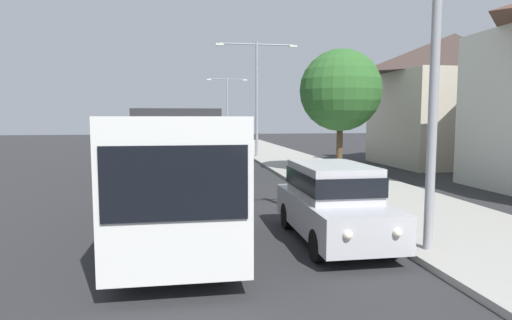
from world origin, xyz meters
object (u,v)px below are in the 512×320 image
(streetlamp_far, at_px, (227,102))
(bus_rear, at_px, (185,127))
(bus_fourth_in_line, at_px, (185,129))
(box_truck_oncoming, at_px, (165,126))
(bus_lead, at_px, (180,166))
(bus_middle, at_px, (184,133))
(bus_second_in_line, at_px, (183,141))
(white_suv, at_px, (333,199))
(roadside_tree, at_px, (341,91))
(streetlamp_near, at_px, (437,18))
(streetlamp_mid, at_px, (257,87))

(streetlamp_far, bearing_deg, bus_rear, 120.21)
(bus_fourth_in_line, bearing_deg, box_truck_oncoming, 98.80)
(bus_lead, bearing_deg, bus_rear, 90.00)
(bus_lead, height_order, bus_rear, same)
(bus_middle, height_order, bus_fourth_in_line, same)
(bus_second_in_line, distance_m, box_truck_oncoming, 47.92)
(white_suv, relative_size, roadside_tree, 0.72)
(bus_rear, bearing_deg, streetlamp_near, -84.49)
(bus_lead, distance_m, box_truck_oncoming, 60.83)
(bus_fourth_in_line, bearing_deg, bus_middle, -90.00)
(bus_second_in_line, xyz_separation_m, bus_rear, (0.00, 39.41, 0.00))
(white_suv, bearing_deg, roadside_tree, 69.18)
(bus_fourth_in_line, relative_size, white_suv, 2.38)
(bus_lead, distance_m, bus_second_in_line, 12.94)
(bus_middle, xyz_separation_m, bus_rear, (-0.00, 26.32, -0.00))
(bus_middle, bearing_deg, bus_lead, -90.00)
(bus_rear, bearing_deg, bus_middle, -90.00)
(bus_middle, bearing_deg, streetlamp_near, -79.67)
(streetlamp_mid, bearing_deg, bus_rear, 99.40)
(bus_rear, relative_size, white_suv, 2.46)
(white_suv, bearing_deg, bus_fourth_in_line, 95.08)
(bus_rear, xyz_separation_m, white_suv, (3.70, -54.50, -0.66))
(bus_middle, distance_m, white_suv, 28.43)
(white_suv, height_order, streetlamp_far, streetlamp_far)
(white_suv, xyz_separation_m, streetlamp_mid, (1.70, 21.90, 4.28))
(streetlamp_near, height_order, streetlamp_mid, streetlamp_mid)
(streetlamp_mid, bearing_deg, white_suv, -94.44)
(bus_middle, height_order, box_truck_oncoming, bus_middle)
(bus_second_in_line, height_order, bus_middle, same)
(roadside_tree, bearing_deg, bus_rear, 100.87)
(bus_fourth_in_line, xyz_separation_m, white_suv, (3.70, -41.58, -0.66))
(bus_second_in_line, distance_m, roadside_tree, 9.24)
(bus_rear, xyz_separation_m, streetlamp_near, (5.40, -55.94, 3.41))
(bus_middle, xyz_separation_m, white_suv, (3.70, -28.18, -0.66))
(streetlamp_mid, distance_m, streetlamp_far, 23.34)
(bus_fourth_in_line, xyz_separation_m, streetlamp_mid, (5.40, -19.68, 3.63))
(bus_middle, bearing_deg, roadside_tree, -63.39)
(bus_lead, xyz_separation_m, streetlamp_mid, (5.40, 19.74, 3.63))
(bus_rear, distance_m, streetlamp_near, 56.30)
(bus_lead, xyz_separation_m, bus_middle, (0.00, 26.03, 0.00))
(bus_fourth_in_line, height_order, white_suv, bus_fourth_in_line)
(bus_second_in_line, height_order, streetlamp_mid, streetlamp_mid)
(bus_lead, bearing_deg, white_suv, -30.23)
(bus_second_in_line, relative_size, bus_fourth_in_line, 1.02)
(box_truck_oncoming, bearing_deg, streetlamp_mid, -78.02)
(bus_lead, height_order, white_suv, bus_lead)
(bus_rear, relative_size, streetlamp_far, 1.43)
(bus_middle, distance_m, bus_rear, 26.32)
(streetlamp_far, bearing_deg, white_suv, -92.15)
(bus_second_in_line, xyz_separation_m, bus_fourth_in_line, (-0.00, 26.49, -0.00))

